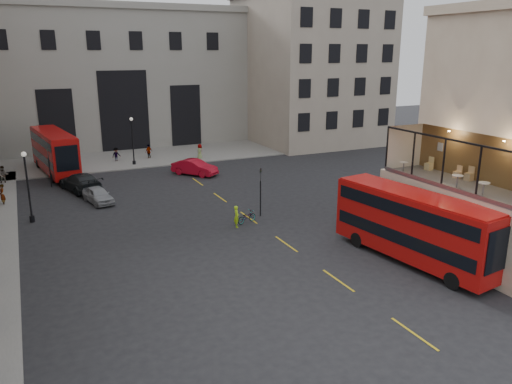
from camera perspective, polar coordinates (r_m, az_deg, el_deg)
name	(u,v)px	position (r m, az deg, el deg)	size (l,w,h in m)	color
ground	(367,274)	(29.60, 12.60, -9.12)	(140.00, 140.00, 0.00)	black
host_building_main	(507,127)	(34.37, 26.76, 6.62)	(7.26, 11.40, 15.10)	#C9B296
host_frontage	(455,221)	(32.99, 21.83, -3.08)	(3.00, 11.00, 4.50)	#C9B296
cafe_floor	(460,185)	(32.36, 22.25, 0.78)	(3.00, 10.00, 0.10)	slate
gateway	(114,74)	(69.99, -15.88, 12.86)	(35.00, 10.60, 18.00)	gray
building_right	(309,65)	(71.25, 6.12, 14.21)	(16.60, 18.60, 20.00)	#A39583
pavement_far	(127,158)	(61.16, -14.52, 3.78)	(40.00, 12.00, 0.12)	slate
traffic_light_near	(260,186)	(37.88, 0.51, 0.73)	(0.16, 0.20, 3.80)	black
traffic_light_far	(49,162)	(49.94, -22.60, 3.21)	(0.16, 0.20, 3.80)	black
street_lamp_a	(29,191)	(40.16, -24.56, 0.09)	(0.36, 0.36, 5.33)	black
street_lamp_b	(133,144)	(56.87, -13.89, 5.34)	(0.36, 0.36, 5.33)	black
bus_near	(413,224)	(31.14, 17.55, -3.46)	(3.87, 10.93, 4.27)	#A20D0B
bus_far	(54,150)	(55.35, -22.05, 4.44)	(3.96, 11.25, 4.40)	#A70D0B
car_a	(98,195)	(43.75, -17.60, -0.33)	(1.60, 3.98, 1.36)	gray
car_b	(195,167)	(51.51, -7.02, 2.81)	(1.68, 4.82, 1.59)	#AA0A1C
car_c	(80,182)	(47.96, -19.44, 1.07)	(2.31, 5.68, 1.65)	black
bicycle	(247,217)	(36.97, -1.07, -2.86)	(0.60, 1.71, 0.90)	gray
cyclist	(237,217)	(35.94, -2.23, -2.82)	(0.59, 0.39, 1.62)	#ADE418
pedestrian_a	(3,175)	(53.17, -26.90, 1.72)	(0.88, 0.68, 1.81)	gray
pedestrian_b	(116,155)	(59.33, -15.68, 4.10)	(1.08, 0.62, 1.68)	gray
pedestrian_c	(149,152)	(60.17, -12.15, 4.52)	(1.01, 0.42, 1.72)	gray
pedestrian_d	(200,152)	(59.17, -6.44, 4.62)	(0.87, 0.57, 1.78)	gray
pedestrian_e	(2,195)	(45.92, -27.02, -0.30)	(0.66, 0.43, 1.80)	gray
cafe_table_near	(483,187)	(29.84, 24.55, 0.50)	(0.65, 0.65, 0.82)	beige
cafe_table_mid	(457,180)	(31.08, 22.02, 1.33)	(0.64, 0.64, 0.80)	beige
cafe_table_far	(404,166)	(34.07, 16.52, 2.92)	(0.56, 0.56, 0.70)	beige
cafe_chair_b	(469,176)	(33.35, 23.17, 1.67)	(0.48, 0.48, 0.88)	tan
cafe_chair_c	(457,174)	(33.74, 22.03, 1.90)	(0.43, 0.43, 0.79)	#DDB47F
cafe_chair_d	(429,166)	(35.36, 19.15, 2.82)	(0.47, 0.47, 0.88)	tan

